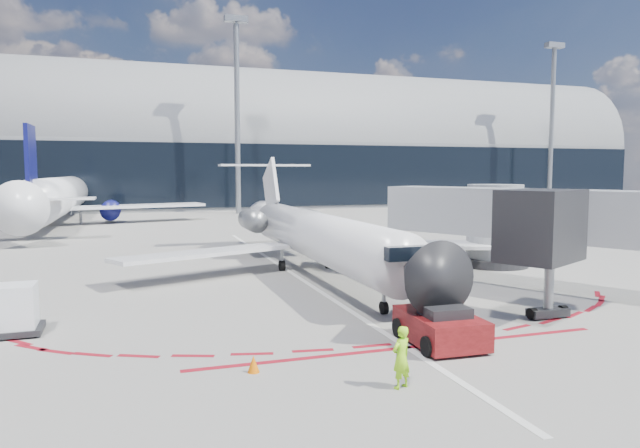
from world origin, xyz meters
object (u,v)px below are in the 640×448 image
object	(u,v)px
uld_container	(13,310)
ramp_worker	(401,357)
regional_jet	(312,233)
pushback_tug	(440,326)

from	to	relation	value
uld_container	ramp_worker	bearing A→B (deg)	-40.40
regional_jet	uld_container	world-z (taller)	regional_jet
regional_jet	ramp_worker	size ratio (longest dim) A/B	16.06
ramp_worker	uld_container	distance (m)	13.41
regional_jet	uld_container	distance (m)	15.58
pushback_tug	uld_container	xyz separation A→B (m)	(-13.31, 5.41, 0.28)
pushback_tug	uld_container	bearing A→B (deg)	160.17
ramp_worker	uld_container	bearing A→B (deg)	-61.12
uld_container	regional_jet	bearing A→B (deg)	30.41
uld_container	pushback_tug	bearing A→B (deg)	-23.61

